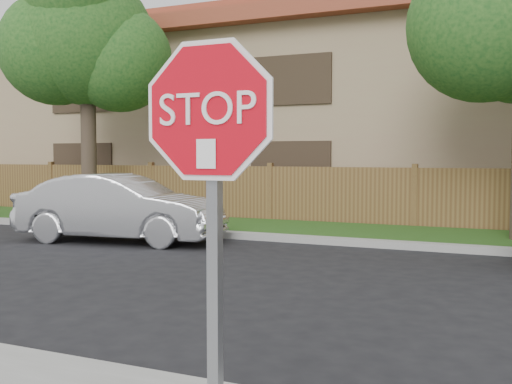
% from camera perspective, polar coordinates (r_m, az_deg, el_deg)
% --- Properties ---
extents(far_curb, '(70.00, 0.30, 0.15)m').
position_cam_1_polar(far_curb, '(12.74, 12.48, -4.88)').
color(far_curb, gray).
rests_on(far_curb, ground).
extents(grass_strip, '(70.00, 3.00, 0.12)m').
position_cam_1_polar(grass_strip, '(14.35, 13.80, -4.02)').
color(grass_strip, '#1E4714').
rests_on(grass_strip, ground).
extents(fence, '(70.00, 0.12, 1.60)m').
position_cam_1_polar(fence, '(15.84, 14.86, -0.64)').
color(fence, brown).
rests_on(fence, ground).
extents(apartment_building, '(35.20, 9.20, 7.20)m').
position_cam_1_polar(apartment_building, '(21.41, 17.38, 7.68)').
color(apartment_building, '#A08363').
rests_on(apartment_building, ground).
extents(tree_left, '(4.80, 3.90, 7.78)m').
position_cam_1_polar(tree_left, '(18.23, -16.03, 13.83)').
color(tree_left, '#382B21').
rests_on(tree_left, ground).
extents(stop_sign, '(1.01, 0.13, 2.55)m').
position_cam_1_polar(stop_sign, '(3.10, -4.37, 1.79)').
color(stop_sign, gray).
rests_on(stop_sign, sidewalk_near).
extents(sedan_left, '(4.74, 2.20, 1.50)m').
position_cam_1_polar(sedan_left, '(13.57, -12.81, -1.50)').
color(sedan_left, silver).
rests_on(sedan_left, ground).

